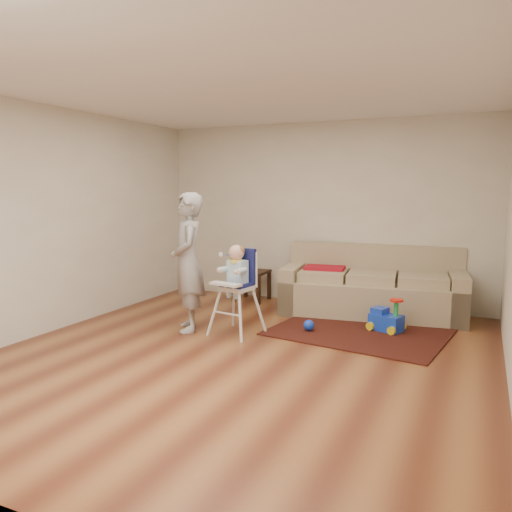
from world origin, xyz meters
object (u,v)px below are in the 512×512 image
at_px(sofa, 372,281).
at_px(high_chair, 237,291).
at_px(ride_on_toy, 386,314).
at_px(adult, 188,262).
at_px(side_table, 252,286).
at_px(toy_ball, 309,325).

height_order(sofa, high_chair, high_chair).
height_order(ride_on_toy, adult, adult).
distance_m(side_table, ride_on_toy, 2.36).
bearing_deg(toy_ball, sofa, 66.17).
bearing_deg(ride_on_toy, adult, -138.45).
bearing_deg(high_chair, ride_on_toy, 37.43).
xyz_separation_m(ride_on_toy, toy_ball, (-0.85, -0.40, -0.14)).
bearing_deg(sofa, ride_on_toy, -73.21).
bearing_deg(toy_ball, high_chair, -150.18).
bearing_deg(sofa, high_chair, -135.57).
height_order(sofa, side_table, sofa).
height_order(side_table, toy_ball, side_table).
bearing_deg(adult, sofa, 96.53).
relative_size(side_table, toy_ball, 3.55).
xyz_separation_m(side_table, toy_ball, (1.35, -1.26, -0.15)).
bearing_deg(ride_on_toy, toy_ball, -135.71).
relative_size(sofa, side_table, 5.35).
relative_size(high_chair, adult, 0.64).
bearing_deg(high_chair, adult, -161.94).
distance_m(sofa, toy_ball, 1.33).
bearing_deg(sofa, toy_ball, -120.88).
height_order(toy_ball, high_chair, high_chair).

